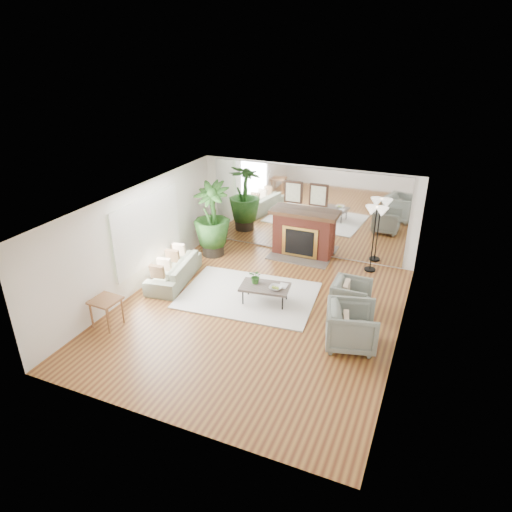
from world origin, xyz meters
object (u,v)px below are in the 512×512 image
at_px(armchair_back, 351,296).
at_px(floor_lamp, 376,217).
at_px(side_table, 106,304).
at_px(potted_ficus, 212,217).
at_px(sofa, 174,271).
at_px(armchair_front, 352,326).
at_px(coffee_table, 265,287).
at_px(fireplace, 302,234).

height_order(armchair_back, floor_lamp, floor_lamp).
distance_m(side_table, potted_ficus, 4.08).
relative_size(sofa, armchair_front, 2.03).
xyz_separation_m(sofa, armchair_back, (4.34, 0.30, 0.08)).
height_order(coffee_table, side_table, side_table).
distance_m(armchair_front, floor_lamp, 3.62).
bearing_deg(side_table, armchair_front, 14.96).
relative_size(armchair_back, armchair_front, 0.84).
bearing_deg(coffee_table, armchair_back, 12.63).
bearing_deg(armchair_front, floor_lamp, -10.80).
height_order(fireplace, sofa, fireplace).
height_order(coffee_table, armchair_back, armchair_back).
distance_m(armchair_back, side_table, 5.21).
xyz_separation_m(armchair_front, potted_ficus, (-4.47, 2.74, 0.67)).
bearing_deg(sofa, floor_lamp, 110.33).
distance_m(fireplace, sofa, 3.63).
distance_m(coffee_table, sofa, 2.48).
bearing_deg(coffee_table, floor_lamp, 53.88).
xyz_separation_m(coffee_table, armchair_front, (2.14, -0.84, 0.03)).
xyz_separation_m(sofa, armchair_front, (4.62, -0.96, 0.15)).
distance_m(fireplace, armchair_back, 3.04).
xyz_separation_m(fireplace, armchair_front, (2.17, -3.62, -0.22)).
relative_size(side_table, potted_ficus, 0.30).
bearing_deg(side_table, fireplace, 61.62).
distance_m(fireplace, side_table, 5.58).
xyz_separation_m(coffee_table, side_table, (-2.68, -2.13, 0.12)).
bearing_deg(armchair_back, floor_lamp, -1.50).
bearing_deg(armchair_back, potted_ficus, 70.22).
bearing_deg(armchair_back, sofa, 93.63).
xyz_separation_m(side_table, potted_ficus, (0.35, 4.03, 0.59)).
bearing_deg(armchair_front, sofa, 63.62).
height_order(armchair_front, side_table, armchair_front).
height_order(fireplace, armchair_back, fireplace).
xyz_separation_m(side_table, floor_lamp, (4.59, 4.75, 0.97)).
bearing_deg(fireplace, potted_ficus, -159.13).
bearing_deg(side_table, sofa, 84.91).
relative_size(fireplace, armchair_back, 2.55).
bearing_deg(armchair_back, coffee_table, 102.28).
relative_size(sofa, side_table, 3.11).
distance_m(coffee_table, armchair_front, 2.30).
xyz_separation_m(sofa, floor_lamp, (4.39, 2.50, 1.21)).
relative_size(armchair_back, side_table, 1.29).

